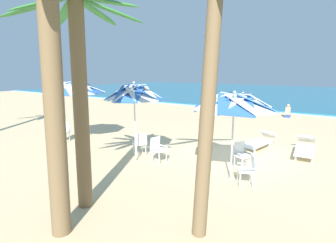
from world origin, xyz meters
TOP-DOWN VIEW (x-y plane):
  - ground_plane at (0.00, 0.00)m, footprint 80.00×80.00m
  - sea at (0.00, 29.68)m, footprint 80.00×36.00m
  - surf_foam at (0.00, 11.38)m, footprint 80.00×0.70m
  - beach_umbrella_0 at (0.58, -2.27)m, footprint 2.34×2.34m
  - plastic_chair_0 at (0.55, -1.23)m, footprint 0.62×0.61m
  - plastic_chair_1 at (1.10, -2.36)m, footprint 0.62×0.60m
  - beach_umbrella_1 at (-2.75, -2.56)m, footprint 2.02×2.02m
  - plastic_chair_2 at (-3.00, -2.01)m, footprint 0.62×0.61m
  - plastic_chair_3 at (-2.04, -2.22)m, footprint 0.54×0.51m
  - beach_umbrella_2 at (-6.49, -2.10)m, footprint 2.55×2.55m
  - plastic_chair_4 at (-7.08, -2.35)m, footprint 0.61×0.62m
  - sun_lounger_0 at (2.12, 1.39)m, footprint 0.77×2.18m
  - sun_lounger_1 at (0.45, 1.35)m, footprint 1.06×2.23m
  - palm_tree_0 at (-1.76, -5.49)m, footprint 3.20×2.94m
  - palm_tree_1 at (0.97, -4.79)m, footprint 2.90×2.99m
  - palm_tree_3 at (-1.31, -6.44)m, footprint 3.05×2.91m
  - beachgoer_seated at (0.23, 9.71)m, footprint 0.30×0.93m

SIDE VIEW (x-z plane):
  - ground_plane at x=0.00m, z-range 0.00..0.00m
  - surf_foam at x=0.00m, z-range 0.00..0.01m
  - sea at x=0.00m, z-range 0.00..0.10m
  - sun_lounger_0 at x=2.12m, z-range -0.03..0.59m
  - sun_lounger_1 at x=0.45m, z-range -0.03..0.59m
  - beachgoer_seated at x=0.23m, z-range -0.17..0.75m
  - plastic_chair_0 at x=0.55m, z-range 0.06..0.93m
  - plastic_chair_1 at x=1.10m, z-range 0.06..0.93m
  - plastic_chair_2 at x=-3.00m, z-range 0.06..0.93m
  - plastic_chair_3 at x=-2.04m, z-range 0.06..0.93m
  - plastic_chair_4 at x=-7.08m, z-range 0.06..0.93m
  - beach_umbrella_0 at x=0.58m, z-range 0.95..3.52m
  - beach_umbrella_1 at x=-2.75m, z-range 0.98..3.74m
  - beach_umbrella_2 at x=-6.49m, z-range 1.01..3.73m
  - palm_tree_0 at x=-1.76m, z-range 0.60..5.23m
  - palm_tree_3 at x=-1.31m, z-range 0.50..5.94m
  - palm_tree_1 at x=0.97m, z-range 0.75..6.20m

